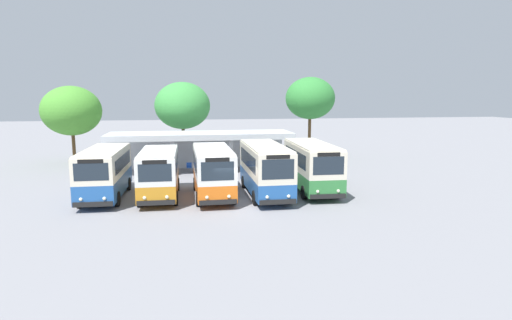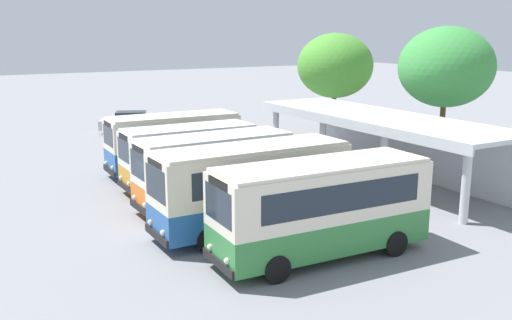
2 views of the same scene
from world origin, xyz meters
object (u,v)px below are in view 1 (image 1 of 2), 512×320
object	(u,v)px
city_bus_nearest_orange	(105,171)
city_bus_middle_cream	(213,170)
waiting_chair_end_by_column	(189,167)
waiting_chair_fourth_seat	(215,166)
city_bus_fifth_blue	(312,165)
city_bus_fourth_amber	(265,168)
waiting_chair_second_from_end	(198,166)
city_bus_second_in_row	(159,172)
waiting_chair_middle_seat	(206,166)

from	to	relation	value
city_bus_nearest_orange	city_bus_middle_cream	size ratio (longest dim) A/B	1.03
waiting_chair_end_by_column	city_bus_middle_cream	bearing A→B (deg)	-80.85
city_bus_nearest_orange	waiting_chair_fourth_seat	size ratio (longest dim) A/B	8.36
city_bus_fifth_blue	waiting_chair_fourth_seat	bearing A→B (deg)	126.32
city_bus_fourth_amber	waiting_chair_second_from_end	bearing A→B (deg)	114.49
city_bus_second_in_row	waiting_chair_second_from_end	world-z (taller)	city_bus_second_in_row
city_bus_nearest_orange	waiting_chair_fourth_seat	xyz separation A→B (m)	(7.61, 8.22, -1.25)
city_bus_second_in_row	waiting_chair_end_by_column	world-z (taller)	city_bus_second_in_row
city_bus_second_in_row	city_bus_fifth_blue	bearing A→B (deg)	2.24
waiting_chair_middle_seat	waiting_chair_fourth_seat	world-z (taller)	same
city_bus_nearest_orange	city_bus_fourth_amber	bearing A→B (deg)	-4.97
city_bus_fourth_amber	waiting_chair_second_from_end	size ratio (longest dim) A/B	9.09
city_bus_middle_cream	waiting_chair_end_by_column	size ratio (longest dim) A/B	8.12
waiting_chair_end_by_column	waiting_chair_second_from_end	distance (m)	0.73
city_bus_second_in_row	waiting_chair_fourth_seat	size ratio (longest dim) A/B	7.67
city_bus_nearest_orange	waiting_chair_second_from_end	bearing A→B (deg)	53.31
city_bus_second_in_row	city_bus_middle_cream	bearing A→B (deg)	-4.56
city_bus_second_in_row	waiting_chair_second_from_end	xyz separation A→B (m)	(2.71, 8.79, -1.20)
city_bus_fifth_blue	waiting_chair_fourth_seat	xyz separation A→B (m)	(-6.14, 8.35, -1.31)
city_bus_second_in_row	waiting_chair_fourth_seat	xyz separation A→B (m)	(4.18, 8.76, -1.20)
city_bus_nearest_orange	city_bus_fifth_blue	bearing A→B (deg)	-0.54
waiting_chair_end_by_column	waiting_chair_fourth_seat	size ratio (longest dim) A/B	1.00
waiting_chair_second_from_end	waiting_chair_fourth_seat	world-z (taller)	same
city_bus_fifth_blue	waiting_chair_middle_seat	bearing A→B (deg)	129.47
city_bus_nearest_orange	waiting_chair_second_from_end	size ratio (longest dim) A/B	8.36
city_bus_nearest_orange	waiting_chair_second_from_end	world-z (taller)	city_bus_nearest_orange
city_bus_nearest_orange	city_bus_fourth_amber	size ratio (longest dim) A/B	0.92
city_bus_fourth_amber	waiting_chair_fourth_seat	bearing A→B (deg)	106.50
waiting_chair_end_by_column	city_bus_second_in_row	bearing A→B (deg)	-102.66
city_bus_fourth_amber	waiting_chair_middle_seat	distance (m)	9.83
waiting_chair_end_by_column	waiting_chair_fourth_seat	bearing A→B (deg)	-1.23
city_bus_fourth_amber	waiting_chair_middle_seat	world-z (taller)	city_bus_fourth_amber
city_bus_nearest_orange	waiting_chair_fourth_seat	bearing A→B (deg)	47.20
waiting_chair_end_by_column	waiting_chair_fourth_seat	xyz separation A→B (m)	(2.20, -0.05, 0.00)
waiting_chair_end_by_column	waiting_chair_second_from_end	size ratio (longest dim) A/B	1.00
waiting_chair_second_from_end	waiting_chair_middle_seat	bearing A→B (deg)	-2.88
city_bus_fifth_blue	city_bus_middle_cream	bearing A→B (deg)	-174.37
city_bus_nearest_orange	city_bus_fourth_amber	distance (m)	10.35
city_bus_fourth_amber	waiting_chair_end_by_column	bearing A→B (deg)	118.13
city_bus_fifth_blue	waiting_chair_end_by_column	bearing A→B (deg)	134.79
city_bus_second_in_row	waiting_chair_middle_seat	bearing A→B (deg)	68.52
city_bus_second_in_row	waiting_chair_fourth_seat	distance (m)	9.77
city_bus_nearest_orange	city_bus_fifth_blue	world-z (taller)	city_bus_fifth_blue
city_bus_fifth_blue	waiting_chair_fourth_seat	world-z (taller)	city_bus_fifth_blue
city_bus_nearest_orange	city_bus_second_in_row	size ratio (longest dim) A/B	1.09
waiting_chair_end_by_column	waiting_chair_fourth_seat	world-z (taller)	same
city_bus_nearest_orange	waiting_chair_end_by_column	xyz separation A→B (m)	(5.42, 8.27, -1.25)
waiting_chair_end_by_column	waiting_chair_middle_seat	xyz separation A→B (m)	(1.47, -0.05, 0.00)
city_bus_nearest_orange	city_bus_fourth_amber	world-z (taller)	city_bus_fourth_amber
city_bus_second_in_row	waiting_chair_end_by_column	size ratio (longest dim) A/B	7.67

